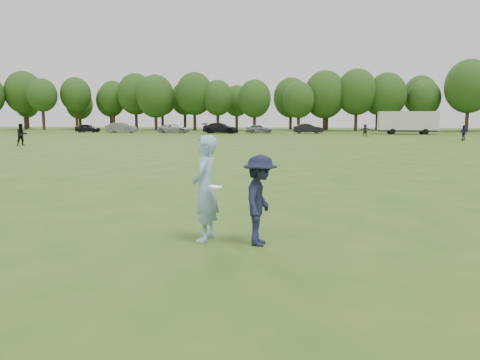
{
  "coord_description": "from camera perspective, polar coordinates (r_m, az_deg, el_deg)",
  "views": [
    {
      "loc": [
        0.97,
        -9.22,
        2.44
      ],
      "look_at": [
        -0.56,
        0.56,
        1.1
      ],
      "focal_mm": 35.0,
      "sensor_mm": 36.0,
      "label": 1
    }
  ],
  "objects": [
    {
      "name": "cargo_trailer",
      "position": [
        70.48,
        19.76,
        6.72
      ],
      "size": [
        9.0,
        2.75,
        3.2
      ],
      "color": "silver",
      "rests_on": "ground"
    },
    {
      "name": "ground",
      "position": [
        9.58,
        2.79,
        -7.05
      ],
      "size": [
        200.0,
        200.0,
        0.0
      ],
      "primitive_type": "plane",
      "color": "#2C5919",
      "rests_on": "ground"
    },
    {
      "name": "field_cone",
      "position": [
        56.12,
        26.13,
        4.59
      ],
      "size": [
        0.28,
        0.28,
        0.3
      ],
      "primitive_type": "cone",
      "color": "orange",
      "rests_on": "ground"
    },
    {
      "name": "car_b",
      "position": [
        74.93,
        -14.27,
        6.21
      ],
      "size": [
        4.77,
        1.69,
        1.57
      ],
      "primitive_type": "imported",
      "rotation": [
        0.0,
        0.0,
        1.57
      ],
      "color": "slate",
      "rests_on": "ground"
    },
    {
      "name": "car_f",
      "position": [
        70.35,
        8.29,
        6.23
      ],
      "size": [
        4.48,
        1.88,
        1.44
      ],
      "primitive_type": "imported",
      "rotation": [
        0.0,
        0.0,
        1.65
      ],
      "color": "black",
      "rests_on": "ground"
    },
    {
      "name": "car_c",
      "position": [
        71.75,
        -8.05,
        6.22
      ],
      "size": [
        5.01,
        2.62,
        1.35
      ],
      "primitive_type": "imported",
      "rotation": [
        0.0,
        0.0,
        1.65
      ],
      "color": "#AFAFB4",
      "rests_on": "ground"
    },
    {
      "name": "car_d",
      "position": [
        69.78,
        -2.36,
        6.33
      ],
      "size": [
        5.52,
        2.66,
        1.55
      ],
      "primitive_type": "imported",
      "rotation": [
        0.0,
        0.0,
        1.48
      ],
      "color": "black",
      "rests_on": "ground"
    },
    {
      "name": "player_far_a",
      "position": [
        44.07,
        -25.07,
        5.04
      ],
      "size": [
        1.14,
        1.16,
        1.88
      ],
      "primitive_type": "imported",
      "rotation": [
        0.0,
        0.0,
        0.86
      ],
      "color": "black",
      "rests_on": "ground"
    },
    {
      "name": "car_a",
      "position": [
        78.31,
        -18.07,
        6.03
      ],
      "size": [
        3.89,
        1.59,
        1.32
      ],
      "primitive_type": "imported",
      "rotation": [
        0.0,
        0.0,
        1.58
      ],
      "color": "black",
      "rests_on": "ground"
    },
    {
      "name": "thrower",
      "position": [
        9.2,
        -4.28,
        -1.04
      ],
      "size": [
        0.54,
        0.79,
        2.09
      ],
      "primitive_type": "imported",
      "rotation": [
        0.0,
        0.0,
        -1.62
      ],
      "color": "#95B7E6",
      "rests_on": "ground"
    },
    {
      "name": "treeline",
      "position": [
        86.22,
        10.26,
        10.13
      ],
      "size": [
        130.35,
        18.39,
        11.74
      ],
      "color": "#332114",
      "rests_on": "ground"
    },
    {
      "name": "player_far_b",
      "position": [
        54.0,
        25.58,
        5.22
      ],
      "size": [
        0.69,
        1.02,
        1.61
      ],
      "primitive_type": "imported",
      "rotation": [
        0.0,
        0.0,
        -1.22
      ],
      "color": "navy",
      "rests_on": "ground"
    },
    {
      "name": "disc_in_play",
      "position": [
        8.89,
        -3.04,
        -0.86
      ],
      "size": [
        0.29,
        0.29,
        0.06
      ],
      "color": "white",
      "rests_on": "ground"
    },
    {
      "name": "car_e",
      "position": [
        70.0,
        2.31,
        6.25
      ],
      "size": [
        4.1,
        2.1,
        1.34
      ],
      "primitive_type": "imported",
      "rotation": [
        0.0,
        0.0,
        1.71
      ],
      "color": "slate",
      "rests_on": "ground"
    },
    {
      "name": "player_far_d",
      "position": [
        61.28,
        15.01,
        5.89
      ],
      "size": [
        1.5,
        0.75,
        1.54
      ],
      "primitive_type": "imported",
      "rotation": [
        0.0,
        0.0,
        0.22
      ],
      "color": "#292929",
      "rests_on": "ground"
    },
    {
      "name": "defender",
      "position": [
        8.9,
        2.43,
        -2.47
      ],
      "size": [
        0.72,
        1.16,
        1.74
      ],
      "primitive_type": "imported",
      "rotation": [
        0.0,
        0.0,
        1.5
      ],
      "color": "#181D36",
      "rests_on": "ground"
    }
  ]
}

